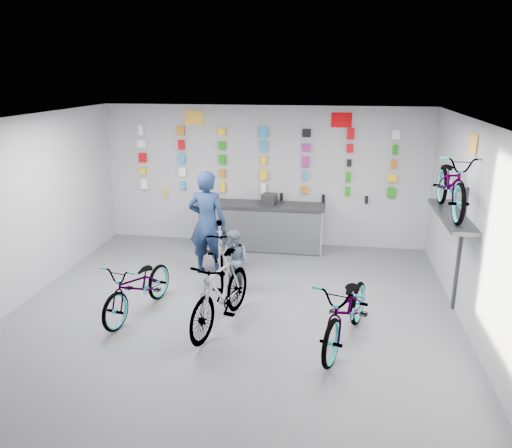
% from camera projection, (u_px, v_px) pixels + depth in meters
% --- Properties ---
extents(floor, '(8.00, 8.00, 0.00)m').
position_uv_depth(floor, '(226.00, 328.00, 7.44)').
color(floor, '#525257').
rests_on(floor, ground).
extents(ceiling, '(8.00, 8.00, 0.00)m').
position_uv_depth(ceiling, '(222.00, 124.00, 6.56)').
color(ceiling, white).
rests_on(ceiling, wall_back).
extents(wall_back, '(7.00, 0.00, 7.00)m').
position_uv_depth(wall_back, '(264.00, 176.00, 10.78)').
color(wall_back, '#B0B0B2').
rests_on(wall_back, floor).
extents(wall_front, '(7.00, 0.00, 7.00)m').
position_uv_depth(wall_front, '(92.00, 420.00, 3.22)').
color(wall_front, '#B0B0B2').
rests_on(wall_front, floor).
extents(wall_right, '(0.00, 8.00, 8.00)m').
position_uv_depth(wall_right, '(487.00, 245.00, 6.49)').
color(wall_right, '#B0B0B2').
rests_on(wall_right, floor).
extents(counter, '(2.70, 0.66, 1.00)m').
position_uv_depth(counter, '(261.00, 227.00, 10.64)').
color(counter, black).
rests_on(counter, floor).
extents(merch_wall, '(5.57, 0.08, 1.56)m').
position_uv_depth(merch_wall, '(261.00, 162.00, 10.63)').
color(merch_wall, white).
rests_on(merch_wall, wall_back).
extents(wall_bracket, '(0.39, 1.90, 2.00)m').
position_uv_depth(wall_bracket, '(453.00, 221.00, 7.66)').
color(wall_bracket, '#333338').
rests_on(wall_bracket, wall_right).
extents(sign_left, '(0.42, 0.02, 0.30)m').
position_uv_depth(sign_left, '(194.00, 118.00, 10.63)').
color(sign_left, yellow).
rests_on(sign_left, wall_back).
extents(sign_right, '(0.42, 0.02, 0.30)m').
position_uv_depth(sign_right, '(342.00, 120.00, 10.17)').
color(sign_right, red).
rests_on(sign_right, wall_back).
extents(sign_side, '(0.02, 0.40, 0.30)m').
position_uv_depth(sign_side, '(473.00, 144.00, 7.29)').
color(sign_side, yellow).
rests_on(sign_side, wall_right).
extents(bike_left, '(0.99, 1.85, 0.92)m').
position_uv_depth(bike_left, '(139.00, 286.00, 7.76)').
color(bike_left, gray).
rests_on(bike_left, floor).
extents(bike_center, '(0.96, 1.93, 1.12)m').
position_uv_depth(bike_center, '(221.00, 292.00, 7.34)').
color(bike_center, gray).
rests_on(bike_center, floor).
extents(bike_right, '(1.22, 2.06, 1.02)m').
position_uv_depth(bike_right, '(347.00, 310.00, 6.87)').
color(bike_right, gray).
rests_on(bike_right, floor).
extents(bike_service, '(0.92, 1.81, 1.05)m').
position_uv_depth(bike_service, '(221.00, 253.00, 9.00)').
color(bike_service, gray).
rests_on(bike_service, floor).
extents(bike_wall, '(0.63, 1.80, 0.95)m').
position_uv_depth(bike_wall, '(452.00, 183.00, 7.50)').
color(bike_wall, gray).
rests_on(bike_wall, wall_bracket).
extents(clerk, '(0.75, 0.52, 1.97)m').
position_uv_depth(clerk, '(207.00, 223.00, 9.21)').
color(clerk, '#152749').
rests_on(clerk, floor).
extents(customer, '(0.65, 0.58, 1.10)m').
position_uv_depth(customer, '(235.00, 262.00, 8.52)').
color(customer, slate).
rests_on(customer, floor).
extents(spare_wheel, '(0.70, 0.27, 0.68)m').
position_uv_depth(spare_wheel, '(210.00, 237.00, 10.49)').
color(spare_wheel, black).
rests_on(spare_wheel, floor).
extents(register, '(0.33, 0.35, 0.22)m').
position_uv_depth(register, '(269.00, 199.00, 10.44)').
color(register, black).
rests_on(register, counter).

